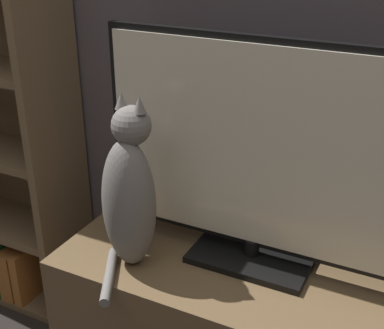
% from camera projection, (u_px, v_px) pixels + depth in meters
% --- Properties ---
extents(tv, '(0.91, 0.21, 0.66)m').
position_uv_depth(tv, '(257.00, 158.00, 1.44)').
color(tv, black).
rests_on(tv, tv_stand).
extents(cat, '(0.17, 0.30, 0.51)m').
position_uv_depth(cat, '(130.00, 195.00, 1.48)').
color(cat, gray).
rests_on(cat, tv_stand).
extents(bookshelf, '(0.61, 0.28, 1.59)m').
position_uv_depth(bookshelf, '(0.00, 129.00, 1.99)').
color(bookshelf, brown).
rests_on(bookshelf, ground_plane).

